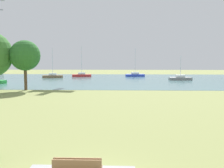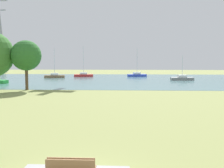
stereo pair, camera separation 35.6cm
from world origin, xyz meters
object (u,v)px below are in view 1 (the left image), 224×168
at_px(tree_east_far, 25,56).
at_px(sailboat_red, 82,75).
at_px(sailboat_blue, 135,75).
at_px(sailboat_brown, 53,76).
at_px(sailboat_gray, 180,78).

bearing_deg(tree_east_far, sailboat_red, 82.56).
bearing_deg(sailboat_blue, sailboat_brown, -165.07).
bearing_deg(sailboat_red, sailboat_blue, 5.69).
bearing_deg(sailboat_red, sailboat_brown, -148.11).
bearing_deg(sailboat_gray, sailboat_brown, 168.35).
relative_size(sailboat_red, sailboat_brown, 1.08).
xyz_separation_m(sailboat_gray, sailboat_brown, (-29.23, 6.03, 0.02)).
bearing_deg(sailboat_blue, sailboat_red, -174.31).
xyz_separation_m(sailboat_blue, sailboat_brown, (-20.05, -5.34, -0.00)).
height_order(sailboat_red, sailboat_brown, sailboat_red).
height_order(sailboat_red, sailboat_blue, sailboat_red).
relative_size(sailboat_gray, sailboat_blue, 0.72).
bearing_deg(sailboat_gray, tree_east_far, -143.91).
bearing_deg(sailboat_gray, sailboat_red, 156.31).
bearing_deg(tree_east_far, sailboat_gray, 36.09).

